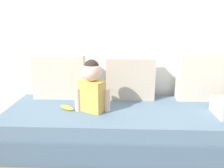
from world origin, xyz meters
The scene contains 8 objects.
ground_plane centered at (0.00, 0.00, 0.00)m, with size 12.00×12.00×0.00m, color #93704C.
back_wall centered at (0.00, 0.54, 1.19)m, with size 5.65×0.10×2.38m, color white.
couch centered at (0.00, 0.00, 0.18)m, with size 2.45×0.83×0.37m.
throw_pillow_left centered at (-0.76, 0.31, 0.60)m, with size 0.55×0.16×0.47m, color beige.
throw_pillow_center centered at (0.00, 0.31, 0.59)m, with size 0.51×0.16×0.45m, color #C1B29E.
throw_pillow_right centered at (0.76, 0.31, 0.61)m, with size 0.52×0.16×0.48m, color beige.
toddler centered at (-0.36, -0.05, 0.62)m, with size 0.33×0.22×0.49m.
banana centered at (-0.61, -0.03, 0.39)m, with size 0.17×0.04×0.04m, color yellow.
Camera 1 is at (-0.09, -1.99, 1.19)m, focal length 35.90 mm.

